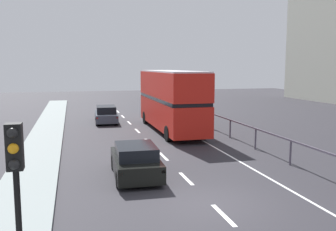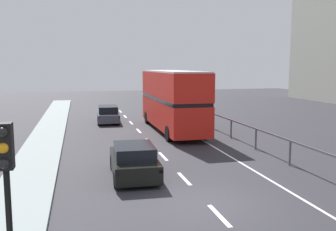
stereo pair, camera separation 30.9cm
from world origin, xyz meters
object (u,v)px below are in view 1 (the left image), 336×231
(double_decker_bus_red, at_px, (171,99))
(traffic_signal_pole, at_px, (16,169))
(sedan_car_ahead, at_px, (106,114))
(hatchback_car_near, at_px, (136,161))

(double_decker_bus_red, bearing_deg, traffic_signal_pole, -113.20)
(sedan_car_ahead, bearing_deg, double_decker_bus_red, -49.21)
(traffic_signal_pole, bearing_deg, sedan_car_ahead, 80.99)
(double_decker_bus_red, distance_m, hatchback_car_near, 11.59)
(double_decker_bus_red, distance_m, traffic_signal_pole, 20.19)
(sedan_car_ahead, bearing_deg, hatchback_car_near, -88.05)
(double_decker_bus_red, bearing_deg, sedan_car_ahead, 128.40)
(hatchback_car_near, relative_size, sedan_car_ahead, 0.91)
(traffic_signal_pole, bearing_deg, double_decker_bus_red, 66.63)
(hatchback_car_near, relative_size, traffic_signal_pole, 1.19)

